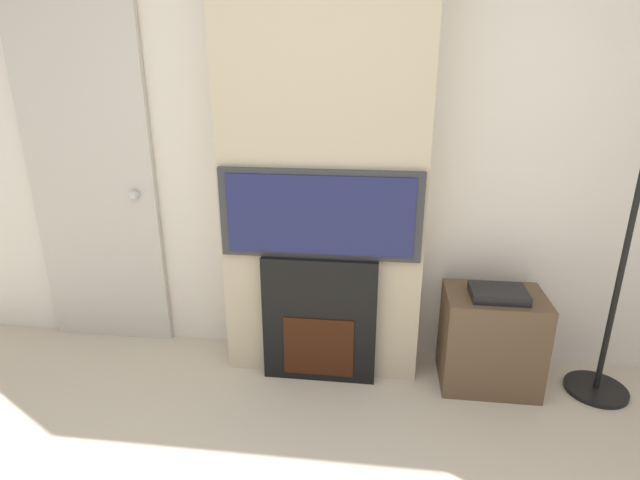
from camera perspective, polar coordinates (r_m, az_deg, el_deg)
The scene contains 7 objects.
wall_back at distance 2.87m, azimuth 0.85°, elevation 12.03°, with size 6.00×0.06×2.70m.
chimney_breast at distance 2.69m, azimuth 0.41°, elevation 11.54°, with size 1.10×0.31×2.70m.
fireplace at distance 2.85m, azimuth -0.00°, elevation -8.93°, with size 0.63×0.15×0.74m.
television at distance 2.61m, azimuth -0.01°, elevation 2.96°, with size 1.06×0.07×0.48m.
floor_lamp at distance 2.88m, azimuth 32.32°, elevation 3.12°, with size 0.33×0.33×1.83m.
media_stand at distance 2.98m, azimuth 18.93°, elevation -10.57°, with size 0.53×0.38×0.60m.
entry_door at distance 3.34m, azimuth -24.53°, elevation 5.66°, with size 0.80×0.09×2.05m.
Camera 1 is at (0.31, -0.80, 1.72)m, focal length 28.00 mm.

